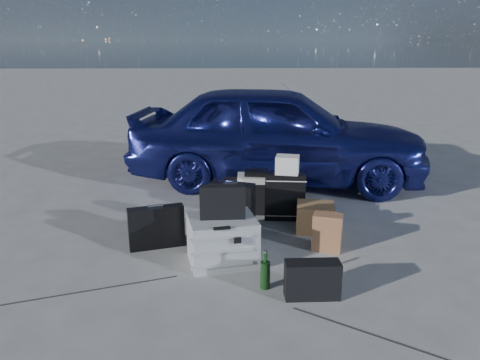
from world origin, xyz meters
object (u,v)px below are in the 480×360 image
at_px(duffel_bag, 255,196).
at_px(cardboard_box, 315,217).
at_px(pelican_case, 222,240).
at_px(briefcase, 156,227).
at_px(car, 277,133).
at_px(suitcase_right, 285,197).
at_px(suitcase_left, 232,211).
at_px(green_bottle, 265,270).

relative_size(duffel_bag, cardboard_box, 1.91).
bearing_deg(cardboard_box, pelican_case, -144.25).
bearing_deg(cardboard_box, briefcase, -167.05).
height_order(car, suitcase_right, car).
relative_size(briefcase, suitcase_left, 0.93).
height_order(pelican_case, duffel_bag, pelican_case).
height_order(pelican_case, suitcase_left, suitcase_left).
bearing_deg(suitcase_left, pelican_case, -79.48).
bearing_deg(pelican_case, cardboard_box, 24.05).
xyz_separation_m(suitcase_right, cardboard_box, (0.28, -0.33, -0.12)).
xyz_separation_m(pelican_case, green_bottle, (0.34, -0.47, -0.05)).
distance_m(suitcase_left, duffel_bag, 0.79).
height_order(pelican_case, briefcase, pelican_case).
bearing_deg(suitcase_right, briefcase, -146.49).
distance_m(briefcase, suitcase_right, 1.47).
bearing_deg(green_bottle, briefcase, 140.48).
distance_m(pelican_case, duffel_bag, 1.33).
relative_size(pelican_case, cardboard_box, 1.51).
distance_m(cardboard_box, green_bottle, 1.30).
bearing_deg(duffel_bag, pelican_case, -102.78).
distance_m(car, suitcase_right, 1.50).
distance_m(car, pelican_case, 2.61).
distance_m(car, suitcase_left, 2.06).
distance_m(car, briefcase, 2.57).
height_order(suitcase_left, suitcase_right, suitcase_left).
xyz_separation_m(car, briefcase, (-1.35, -2.14, -0.47)).
distance_m(suitcase_right, duffel_bag, 0.41).
bearing_deg(suitcase_right, suitcase_left, -135.16).
bearing_deg(suitcase_left, suitcase_right, 60.09).
relative_size(suitcase_left, duffel_bag, 0.77).
bearing_deg(pelican_case, suitcase_right, 44.83).
distance_m(suitcase_right, green_bottle, 1.53).
height_order(car, green_bottle, car).
bearing_deg(car, cardboard_box, -164.67).
xyz_separation_m(duffel_bag, cardboard_box, (0.58, -0.60, -0.04)).
bearing_deg(car, briefcase, 156.13).
xyz_separation_m(suitcase_right, duffel_bag, (-0.30, 0.26, -0.08)).
bearing_deg(green_bottle, pelican_case, 125.78).
bearing_deg(duffel_bag, car, 76.47).
relative_size(briefcase, green_bottle, 1.69).
bearing_deg(duffel_bag, cardboard_box, -42.59).
height_order(duffel_bag, cardboard_box, duffel_bag).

